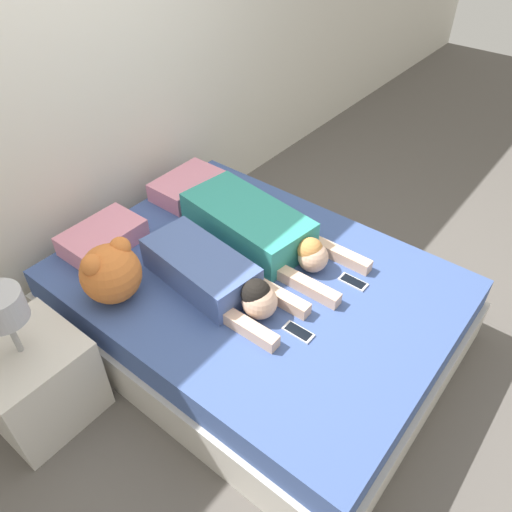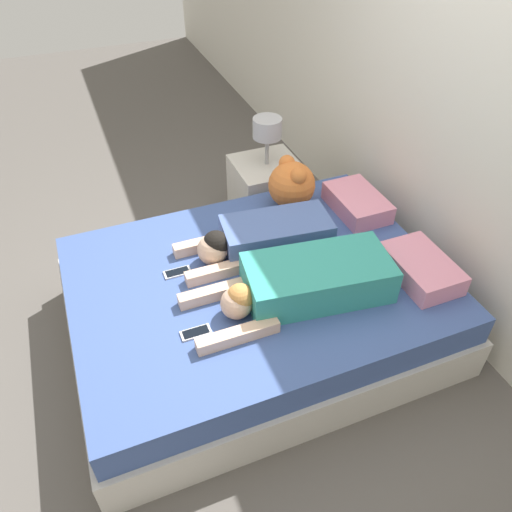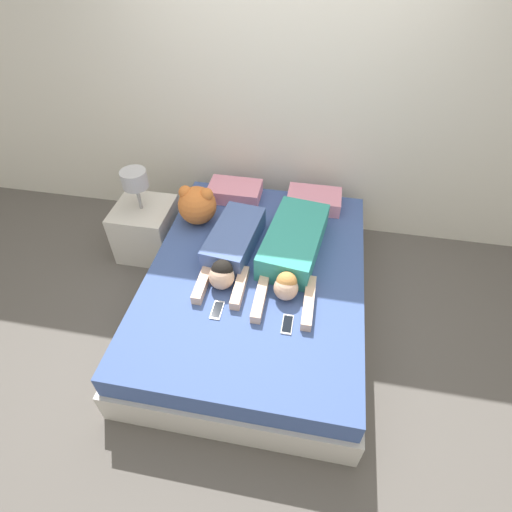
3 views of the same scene
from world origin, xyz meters
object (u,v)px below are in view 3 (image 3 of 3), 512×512
at_px(person_right, 293,248).
at_px(nightstand, 146,227).
at_px(cell_phone_right, 287,324).
at_px(cell_phone_left, 217,310).
at_px(plush_toy, 197,204).
at_px(bed, 256,291).
at_px(pillow_head_right, 314,200).
at_px(person_left, 231,248).
at_px(pillow_head_left, 235,191).

relative_size(person_right, nightstand, 1.35).
bearing_deg(nightstand, cell_phone_right, -34.97).
xyz_separation_m(cell_phone_left, plush_toy, (-0.40, 0.92, 0.16)).
bearing_deg(bed, pillow_head_right, 67.88).
height_order(person_left, nightstand, nightstand).
relative_size(pillow_head_left, cell_phone_right, 2.94).
bearing_deg(person_left, pillow_head_left, 100.80).
distance_m(bed, cell_phone_right, 0.59).
relative_size(pillow_head_right, plush_toy, 1.39).
height_order(bed, person_right, person_right).
xyz_separation_m(pillow_head_left, cell_phone_right, (0.65, -1.34, -0.06)).
xyz_separation_m(pillow_head_right, nightstand, (-1.48, -0.34, -0.25)).
relative_size(person_right, plush_toy, 3.49).
height_order(pillow_head_left, person_right, person_right).
bearing_deg(bed, nightstand, 154.41).
height_order(pillow_head_right, plush_toy, plush_toy).
height_order(pillow_head_left, person_left, person_left).
xyz_separation_m(bed, cell_phone_left, (-0.19, -0.42, 0.24)).
xyz_separation_m(pillow_head_left, pillow_head_right, (0.72, 0.00, 0.00)).
bearing_deg(person_left, plush_toy, 134.55).
relative_size(pillow_head_right, cell_phone_left, 2.94).
relative_size(pillow_head_right, person_left, 0.48).
bearing_deg(person_right, pillow_head_left, 131.20).
xyz_separation_m(pillow_head_left, person_right, (0.61, -0.69, 0.04)).
height_order(bed, pillow_head_left, pillow_head_left).
distance_m(pillow_head_left, cell_phone_right, 1.49).
bearing_deg(cell_phone_left, pillow_head_right, 67.14).
bearing_deg(cell_phone_left, person_right, 54.17).
relative_size(person_right, cell_phone_right, 7.40).
relative_size(bed, cell_phone_left, 13.76).
distance_m(person_right, cell_phone_right, 0.65).
bearing_deg(plush_toy, bed, -40.12).
distance_m(cell_phone_right, plush_toy, 1.31).
bearing_deg(person_left, person_right, 9.13).
bearing_deg(bed, pillow_head_left, 112.12).
xyz_separation_m(plush_toy, nightstand, (-0.54, 0.04, -0.36)).
height_order(cell_phone_right, nightstand, nightstand).
xyz_separation_m(bed, cell_phone_right, (0.29, -0.45, 0.24)).
bearing_deg(pillow_head_left, nightstand, -155.74).
xyz_separation_m(bed, plush_toy, (-0.59, 0.49, 0.41)).
height_order(pillow_head_right, nightstand, nightstand).
distance_m(bed, person_left, 0.41).
xyz_separation_m(person_right, plush_toy, (-0.84, 0.31, 0.07)).
bearing_deg(plush_toy, person_right, -20.15).
relative_size(pillow_head_right, person_right, 0.40).
bearing_deg(person_right, cell_phone_left, -125.83).
xyz_separation_m(bed, pillow_head_right, (0.36, 0.88, 0.30)).
xyz_separation_m(pillow_head_left, person_left, (0.15, -0.77, 0.03)).
distance_m(cell_phone_right, nightstand, 1.74).
distance_m(pillow_head_right, plush_toy, 1.03).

